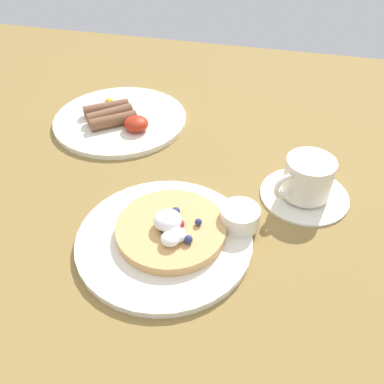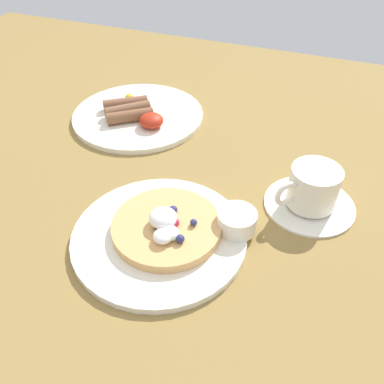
{
  "view_description": "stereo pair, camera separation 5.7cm",
  "coord_description": "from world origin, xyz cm",
  "px_view_note": "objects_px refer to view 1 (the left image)",
  "views": [
    {
      "loc": [
        16.91,
        -42.22,
        43.2
      ],
      "look_at": [
        5.95,
        1.96,
        4.0
      ],
      "focal_mm": 38.25,
      "sensor_mm": 36.0,
      "label": 1
    },
    {
      "loc": [
        22.33,
        -40.51,
        43.2
      ],
      "look_at": [
        5.95,
        1.96,
        4.0
      ],
      "focal_mm": 38.25,
      "sensor_mm": 36.0,
      "label": 2
    }
  ],
  "objects_px": {
    "pancake_plate": "(164,239)",
    "breakfast_plate": "(121,119)",
    "syrup_ramekin": "(239,219)",
    "coffee_saucer": "(304,194)",
    "coffee_cup": "(308,177)"
  },
  "relations": [
    {
      "from": "pancake_plate",
      "to": "breakfast_plate",
      "type": "xyz_separation_m",
      "value": [
        -0.18,
        0.29,
        -0.0
      ]
    },
    {
      "from": "pancake_plate",
      "to": "syrup_ramekin",
      "type": "height_order",
      "value": "syrup_ramekin"
    },
    {
      "from": "pancake_plate",
      "to": "coffee_saucer",
      "type": "distance_m",
      "value": 0.24
    },
    {
      "from": "syrup_ramekin",
      "to": "breakfast_plate",
      "type": "height_order",
      "value": "syrup_ramekin"
    },
    {
      "from": "coffee_cup",
      "to": "syrup_ramekin",
      "type": "bearing_deg",
      "value": -131.28
    },
    {
      "from": "pancake_plate",
      "to": "breakfast_plate",
      "type": "distance_m",
      "value": 0.34
    },
    {
      "from": "pancake_plate",
      "to": "coffee_saucer",
      "type": "relative_size",
      "value": 1.78
    },
    {
      "from": "breakfast_plate",
      "to": "coffee_cup",
      "type": "xyz_separation_m",
      "value": [
        0.37,
        -0.15,
        0.04
      ]
    },
    {
      "from": "syrup_ramekin",
      "to": "coffee_cup",
      "type": "relative_size",
      "value": 0.63
    },
    {
      "from": "pancake_plate",
      "to": "breakfast_plate",
      "type": "relative_size",
      "value": 0.94
    },
    {
      "from": "breakfast_plate",
      "to": "coffee_saucer",
      "type": "height_order",
      "value": "breakfast_plate"
    },
    {
      "from": "coffee_saucer",
      "to": "breakfast_plate",
      "type": "bearing_deg",
      "value": 158.6
    },
    {
      "from": "syrup_ramekin",
      "to": "coffee_cup",
      "type": "height_order",
      "value": "coffee_cup"
    },
    {
      "from": "syrup_ramekin",
      "to": "pancake_plate",
      "type": "bearing_deg",
      "value": -155.35
    },
    {
      "from": "pancake_plate",
      "to": "coffee_saucer",
      "type": "bearing_deg",
      "value": 38.06
    }
  ]
}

